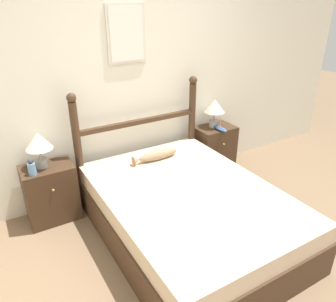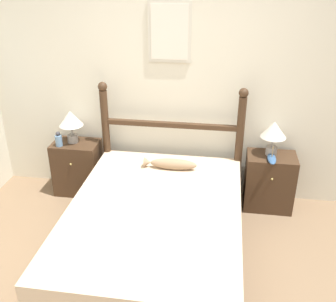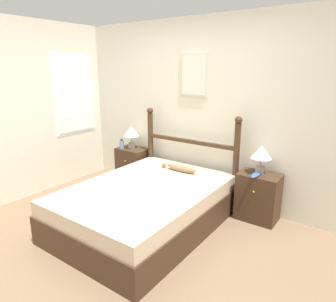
# 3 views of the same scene
# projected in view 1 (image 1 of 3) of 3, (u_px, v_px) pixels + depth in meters

# --- Properties ---
(ground_plane) EXTENTS (16.00, 16.00, 0.00)m
(ground_plane) POSITION_uv_depth(u_px,v_px,m) (231.00, 266.00, 2.86)
(ground_plane) COLOR #7A6047
(wall_back) EXTENTS (6.40, 0.08, 2.55)m
(wall_back) POSITION_uv_depth(u_px,v_px,m) (138.00, 81.00, 3.65)
(wall_back) COLOR beige
(wall_back) RESTS_ON ground_plane
(bed) EXTENTS (1.51, 2.09, 0.51)m
(bed) POSITION_uv_depth(u_px,v_px,m) (188.00, 213.00, 3.12)
(bed) COLOR #3D2819
(bed) RESTS_ON ground_plane
(headboard) EXTENTS (1.52, 0.10, 1.29)m
(headboard) POSITION_uv_depth(u_px,v_px,m) (140.00, 135.00, 3.71)
(headboard) COLOR #3D2819
(headboard) RESTS_ON ground_plane
(nightstand_left) EXTENTS (0.50, 0.37, 0.61)m
(nightstand_left) POSITION_uv_depth(u_px,v_px,m) (51.00, 193.00, 3.35)
(nightstand_left) COLOR #3D2819
(nightstand_left) RESTS_ON ground_plane
(nightstand_right) EXTENTS (0.50, 0.37, 0.61)m
(nightstand_right) POSITION_uv_depth(u_px,v_px,m) (214.00, 149.00, 4.33)
(nightstand_right) COLOR #3D2819
(nightstand_right) RESTS_ON ground_plane
(table_lamp_left) EXTENTS (0.26, 0.26, 0.36)m
(table_lamp_left) POSITION_uv_depth(u_px,v_px,m) (38.00, 143.00, 3.11)
(table_lamp_left) COLOR gray
(table_lamp_left) RESTS_ON nightstand_left
(table_lamp_right) EXTENTS (0.26, 0.26, 0.36)m
(table_lamp_right) POSITION_uv_depth(u_px,v_px,m) (215.00, 108.00, 4.10)
(table_lamp_right) COLOR gray
(table_lamp_right) RESTS_ON nightstand_right
(bottle) EXTENTS (0.07, 0.07, 0.17)m
(bottle) POSITION_uv_depth(u_px,v_px,m) (32.00, 168.00, 3.05)
(bottle) COLOR #668CB2
(bottle) RESTS_ON nightstand_left
(model_boat) EXTENTS (0.08, 0.24, 0.15)m
(model_boat) POSITION_uv_depth(u_px,v_px,m) (220.00, 128.00, 4.09)
(model_boat) COLOR #335684
(model_boat) RESTS_ON nightstand_right
(fish_pillow) EXTENTS (0.53, 0.11, 0.11)m
(fish_pillow) POSITION_uv_depth(u_px,v_px,m) (156.00, 155.00, 3.55)
(fish_pillow) COLOR #997A5B
(fish_pillow) RESTS_ON bed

